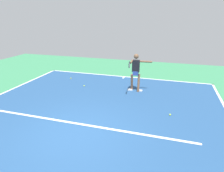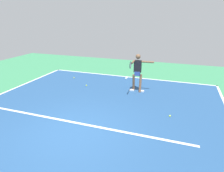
{
  "view_description": "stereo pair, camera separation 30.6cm",
  "coord_description": "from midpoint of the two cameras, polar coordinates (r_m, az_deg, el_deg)",
  "views": [
    {
      "loc": [
        -2.59,
        4.67,
        3.41
      ],
      "look_at": [
        -0.52,
        -2.07,
        0.9
      ],
      "focal_mm": 31.53,
      "sensor_mm": 36.0,
      "label": 1
    },
    {
      "loc": [
        -2.88,
        4.57,
        3.41
      ],
      "look_at": [
        -0.52,
        -2.07,
        0.9
      ],
      "focal_mm": 31.53,
      "sensor_mm": 36.0,
      "label": 2
    }
  ],
  "objects": [
    {
      "name": "ground_plane",
      "position": [
        6.36,
        -11.74,
        -13.29
      ],
      "size": [
        21.85,
        21.85,
        0.0
      ],
      "primitive_type": "plane",
      "color": "#388456"
    },
    {
      "name": "court_surface",
      "position": [
        6.36,
        -11.74,
        -13.27
      ],
      "size": [
        9.73,
        12.68,
        0.0
      ],
      "primitive_type": "cube",
      "color": "navy",
      "rests_on": "ground_plane"
    },
    {
      "name": "court_line_baseline_near",
      "position": [
        11.75,
        2.83,
        2.74
      ],
      "size": [
        9.73,
        0.1,
        0.01
      ],
      "primitive_type": "cube",
      "color": "white",
      "rests_on": "ground_plane"
    },
    {
      "name": "court_line_service",
      "position": [
        6.76,
        -9.57,
        -10.98
      ],
      "size": [
        7.3,
        0.1,
        0.01
      ],
      "primitive_type": "cube",
      "color": "white",
      "rests_on": "ground_plane"
    },
    {
      "name": "court_line_centre_mark",
      "position": [
        11.57,
        2.59,
        2.46
      ],
      "size": [
        0.1,
        0.3,
        0.01
      ],
      "primitive_type": "cube",
      "color": "white",
      "rests_on": "ground_plane"
    },
    {
      "name": "tennis_player",
      "position": [
        9.2,
        5.96,
        4.61
      ],
      "size": [
        1.09,
        1.21,
        1.81
      ],
      "rotation": [
        0.0,
        0.0,
        0.06
      ],
      "color": "brown",
      "rests_on": "ground_plane"
    },
    {
      "name": "tennis_ball_centre_court",
      "position": [
        7.47,
        15.36,
        -8.03
      ],
      "size": [
        0.07,
        0.07,
        0.07
      ],
      "primitive_type": "sphere",
      "color": "#C6E53D",
      "rests_on": "ground_plane"
    },
    {
      "name": "tennis_ball_far_corner",
      "position": [
        10.22,
        -8.93,
        0.06
      ],
      "size": [
        0.07,
        0.07,
        0.07
      ],
      "primitive_type": "sphere",
      "color": "#C6E53D",
      "rests_on": "ground_plane"
    },
    {
      "name": "tennis_ball_near_service_line",
      "position": [
        11.61,
        -12.57,
        2.21
      ],
      "size": [
        0.07,
        0.07,
        0.07
      ],
      "primitive_type": "sphere",
      "color": "yellow",
      "rests_on": "ground_plane"
    }
  ]
}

